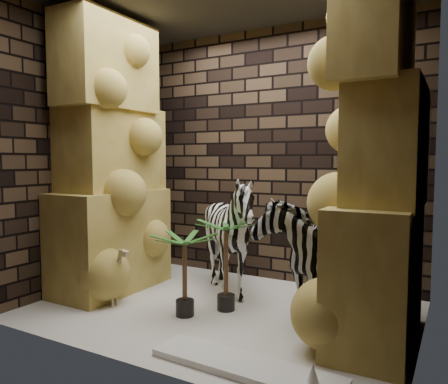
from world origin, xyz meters
The scene contains 13 objects.
floor centered at (0.00, 0.00, 0.00)m, with size 3.50×3.50×0.00m, color silver.
wall_back centered at (0.00, 1.25, 1.50)m, with size 3.50×3.50×0.00m, color black.
wall_front centered at (0.00, -1.25, 1.50)m, with size 3.50×3.50×0.00m, color black.
wall_left centered at (-1.75, 0.00, 1.50)m, with size 3.00×3.00×0.00m, color black.
wall_right centered at (1.75, 0.00, 1.50)m, with size 3.00×3.00×0.00m, color black.
rock_pillar_left centered at (-1.40, 0.00, 1.50)m, with size 0.68×1.30×3.00m, color tan, non-canonical shape.
rock_pillar_right centered at (1.42, 0.00, 1.50)m, with size 0.58×1.25×3.00m, color tan, non-canonical shape.
zebra_right centered at (0.74, 0.33, 0.67)m, with size 0.61×1.13×1.34m, color white.
zebra_left centered at (-0.13, 0.43, 0.58)m, with size 1.03×1.27×1.16m, color white.
giraffe_toy centered at (-1.05, -0.40, 0.31)m, with size 0.32×0.11×0.62m, color beige, non-canonical shape.
palm_front centered at (0.04, 0.03, 0.44)m, with size 0.36×0.36×0.88m, color #2C6D28, non-canonical shape.
palm_back centered at (-0.22, -0.28, 0.39)m, with size 0.36×0.36×0.78m, color #2C6D28, non-canonical shape.
surfboard centered at (0.73, -0.93, 0.03)m, with size 1.38×0.34×0.05m, color white.
Camera 1 is at (1.97, -3.46, 1.44)m, focal length 34.00 mm.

